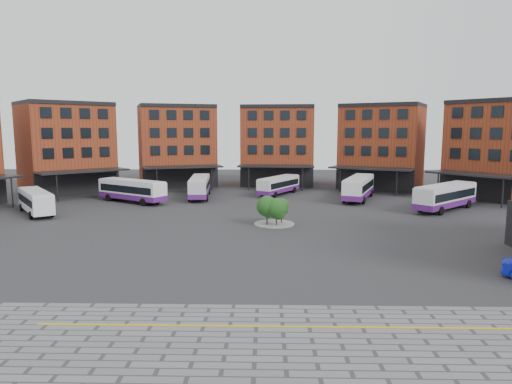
{
  "coord_description": "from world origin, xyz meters",
  "views": [
    {
      "loc": [
        1.12,
        -36.73,
        10.3
      ],
      "look_at": [
        0.08,
        8.8,
        4.0
      ],
      "focal_mm": 32.0,
      "sensor_mm": 36.0,
      "label": 1
    }
  ],
  "objects_px": {
    "bus_e": "(359,187)",
    "bus_f": "(446,196)",
    "tree_island": "(274,209)",
    "bus_d": "(279,185)",
    "bus_c": "(200,186)",
    "bus_a": "(36,200)",
    "bus_b": "(132,190)"
  },
  "relations": [
    {
      "from": "bus_e",
      "to": "bus_f",
      "type": "xyz_separation_m",
      "value": [
        9.38,
        -8.47,
        -0.03
      ]
    },
    {
      "from": "bus_f",
      "to": "tree_island",
      "type": "bearing_deg",
      "value": -108.83
    },
    {
      "from": "tree_island",
      "to": "bus_e",
      "type": "height_order",
      "value": "bus_e"
    },
    {
      "from": "bus_d",
      "to": "bus_c",
      "type": "bearing_deg",
      "value": -133.72
    },
    {
      "from": "bus_a",
      "to": "bus_c",
      "type": "xyz_separation_m",
      "value": [
        18.09,
        13.67,
        -0.0
      ]
    },
    {
      "from": "bus_b",
      "to": "bus_d",
      "type": "relative_size",
      "value": 1.1
    },
    {
      "from": "bus_c",
      "to": "bus_d",
      "type": "bearing_deg",
      "value": 12.25
    },
    {
      "from": "tree_island",
      "to": "bus_b",
      "type": "bearing_deg",
      "value": 142.45
    },
    {
      "from": "bus_e",
      "to": "bus_b",
      "type": "bearing_deg",
      "value": -154.01
    },
    {
      "from": "tree_island",
      "to": "bus_d",
      "type": "xyz_separation_m",
      "value": [
        1.16,
        23.4,
        -0.26
      ]
    },
    {
      "from": "tree_island",
      "to": "bus_d",
      "type": "distance_m",
      "value": 23.43
    },
    {
      "from": "bus_d",
      "to": "bus_f",
      "type": "distance_m",
      "value": 24.92
    },
    {
      "from": "tree_island",
      "to": "bus_c",
      "type": "distance_m",
      "value": 22.58
    },
    {
      "from": "bus_c",
      "to": "bus_d",
      "type": "distance_m",
      "value": 12.57
    },
    {
      "from": "tree_island",
      "to": "bus_e",
      "type": "relative_size",
      "value": 0.36
    },
    {
      "from": "bus_a",
      "to": "bus_b",
      "type": "bearing_deg",
      "value": 7.95
    },
    {
      "from": "bus_a",
      "to": "bus_e",
      "type": "distance_m",
      "value": 43.46
    },
    {
      "from": "bus_b",
      "to": "bus_f",
      "type": "height_order",
      "value": "bus_f"
    },
    {
      "from": "bus_a",
      "to": "bus_b",
      "type": "distance_m",
      "value": 12.93
    },
    {
      "from": "bus_e",
      "to": "bus_c",
      "type": "bearing_deg",
      "value": -162.94
    },
    {
      "from": "bus_b",
      "to": "tree_island",
      "type": "bearing_deg",
      "value": -94.69
    },
    {
      "from": "bus_c",
      "to": "bus_e",
      "type": "relative_size",
      "value": 0.94
    },
    {
      "from": "tree_island",
      "to": "bus_f",
      "type": "distance_m",
      "value": 24.22
    },
    {
      "from": "bus_a",
      "to": "bus_e",
      "type": "xyz_separation_m",
      "value": [
        41.69,
        12.26,
        0.11
      ]
    },
    {
      "from": "bus_a",
      "to": "bus_d",
      "type": "xyz_separation_m",
      "value": [
        30.13,
        17.29,
        -0.17
      ]
    },
    {
      "from": "tree_island",
      "to": "bus_d",
      "type": "height_order",
      "value": "tree_island"
    },
    {
      "from": "bus_a",
      "to": "bus_f",
      "type": "height_order",
      "value": "bus_f"
    },
    {
      "from": "bus_c",
      "to": "bus_e",
      "type": "bearing_deg",
      "value": -7.9
    },
    {
      "from": "bus_b",
      "to": "bus_e",
      "type": "relative_size",
      "value": 0.9
    },
    {
      "from": "bus_f",
      "to": "bus_c",
      "type": "bearing_deg",
      "value": -149.63
    },
    {
      "from": "bus_d",
      "to": "bus_e",
      "type": "xyz_separation_m",
      "value": [
        11.56,
        -5.03,
        0.28
      ]
    },
    {
      "from": "bus_d",
      "to": "bus_e",
      "type": "bearing_deg",
      "value": 6.03
    }
  ]
}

